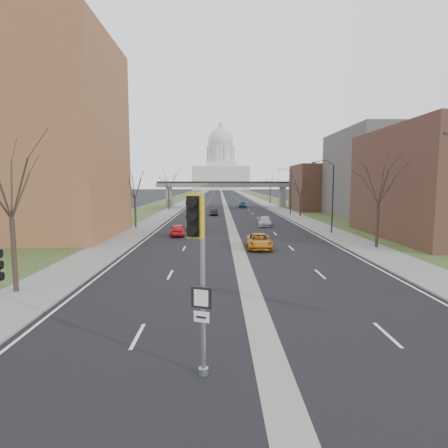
{
  "coord_description": "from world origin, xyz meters",
  "views": [
    {
      "loc": [
        -1.76,
        -12.34,
        6.09
      ],
      "look_at": [
        -1.45,
        9.95,
        3.63
      ],
      "focal_mm": 30.0,
      "sensor_mm": 36.0,
      "label": 1
    }
  ],
  "objects_px": {
    "car_left_near": "(178,230)",
    "car_right_near": "(259,241)",
    "car_right_far": "(243,204)",
    "car_right_mid": "(265,222)",
    "car_left_far": "(213,212)",
    "signal_pole_median": "(199,252)"
  },
  "relations": [
    {
      "from": "car_left_near",
      "to": "car_right_near",
      "type": "bearing_deg",
      "value": 130.53
    },
    {
      "from": "car_left_near",
      "to": "car_right_far",
      "type": "relative_size",
      "value": 0.91
    },
    {
      "from": "car_left_near",
      "to": "car_right_mid",
      "type": "height_order",
      "value": "car_left_near"
    },
    {
      "from": "car_left_far",
      "to": "car_right_far",
      "type": "relative_size",
      "value": 0.89
    },
    {
      "from": "car_right_near",
      "to": "car_right_mid",
      "type": "relative_size",
      "value": 1.12
    },
    {
      "from": "car_right_mid",
      "to": "car_right_far",
      "type": "xyz_separation_m",
      "value": [
        -0.61,
        39.74,
        0.12
      ]
    },
    {
      "from": "car_left_near",
      "to": "car_right_near",
      "type": "height_order",
      "value": "car_left_near"
    },
    {
      "from": "signal_pole_median",
      "to": "car_left_far",
      "type": "height_order",
      "value": "signal_pole_median"
    },
    {
      "from": "signal_pole_median",
      "to": "car_left_near",
      "type": "height_order",
      "value": "signal_pole_median"
    },
    {
      "from": "signal_pole_median",
      "to": "car_left_far",
      "type": "bearing_deg",
      "value": 110.15
    },
    {
      "from": "signal_pole_median",
      "to": "car_right_mid",
      "type": "distance_m",
      "value": 42.09
    },
    {
      "from": "car_left_near",
      "to": "car_right_near",
      "type": "xyz_separation_m",
      "value": [
        8.51,
        -8.57,
        -0.01
      ]
    },
    {
      "from": "car_right_near",
      "to": "car_right_mid",
      "type": "height_order",
      "value": "car_right_near"
    },
    {
      "from": "car_left_far",
      "to": "car_right_near",
      "type": "relative_size",
      "value": 0.81
    },
    {
      "from": "signal_pole_median",
      "to": "car_left_near",
      "type": "bearing_deg",
      "value": 117.12
    },
    {
      "from": "car_right_near",
      "to": "car_right_far",
      "type": "distance_m",
      "value": 57.82
    },
    {
      "from": "car_right_near",
      "to": "car_right_mid",
      "type": "distance_m",
      "value": 18.24
    },
    {
      "from": "car_right_mid",
      "to": "car_right_far",
      "type": "bearing_deg",
      "value": 98.12
    },
    {
      "from": "car_left_far",
      "to": "car_right_mid",
      "type": "bearing_deg",
      "value": 107.02
    },
    {
      "from": "car_right_near",
      "to": "car_right_far",
      "type": "xyz_separation_m",
      "value": [
        2.13,
        57.78,
        0.08
      ]
    },
    {
      "from": "car_left_far",
      "to": "car_right_near",
      "type": "distance_m",
      "value": 36.34
    },
    {
      "from": "car_right_mid",
      "to": "car_right_far",
      "type": "distance_m",
      "value": 39.75
    }
  ]
}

